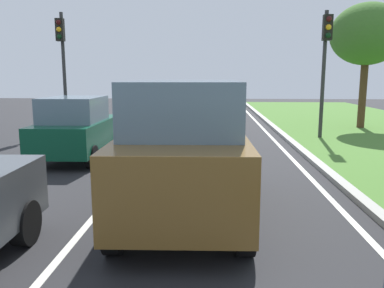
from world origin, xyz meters
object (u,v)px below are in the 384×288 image
(traffic_light_near_right, at_px, (325,52))
(tree_roadside_far, at_px, (367,35))
(traffic_light_overhead_left, at_px, (62,52))
(car_hatchback_far, at_px, (77,128))
(car_suv_ahead, at_px, (184,148))

(traffic_light_near_right, distance_m, tree_roadside_far, 4.16)
(traffic_light_overhead_left, distance_m, tree_roadside_far, 13.04)
(tree_roadside_far, bearing_deg, car_hatchback_far, -146.38)
(car_suv_ahead, distance_m, traffic_light_near_right, 9.78)
(car_suv_ahead, relative_size, tree_roadside_far, 0.83)
(traffic_light_near_right, height_order, tree_roadside_far, tree_roadside_far)
(car_hatchback_far, bearing_deg, car_suv_ahead, -53.55)
(car_suv_ahead, xyz_separation_m, tree_roadside_far, (7.16, 11.53, 2.95))
(traffic_light_overhead_left, height_order, tree_roadside_far, tree_roadside_far)
(car_suv_ahead, distance_m, tree_roadside_far, 13.89)
(car_suv_ahead, relative_size, traffic_light_near_right, 0.97)
(car_hatchback_far, height_order, tree_roadside_far, tree_roadside_far)
(car_suv_ahead, xyz_separation_m, traffic_light_overhead_left, (-5.75, 9.84, 2.15))
(car_suv_ahead, xyz_separation_m, traffic_light_near_right, (4.56, 8.41, 2.04))
(tree_roadside_far, bearing_deg, traffic_light_near_right, -129.83)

